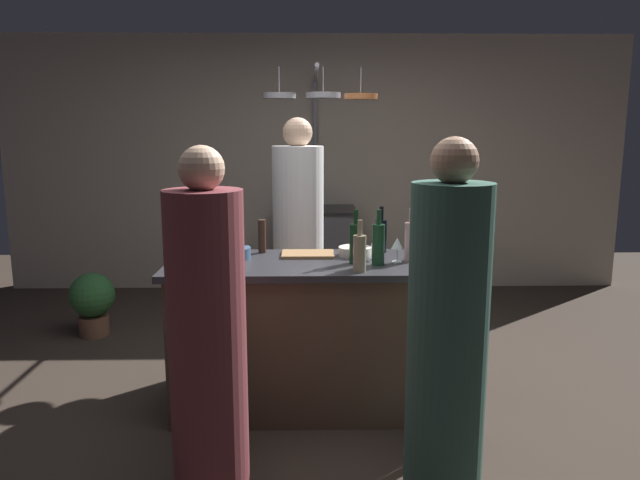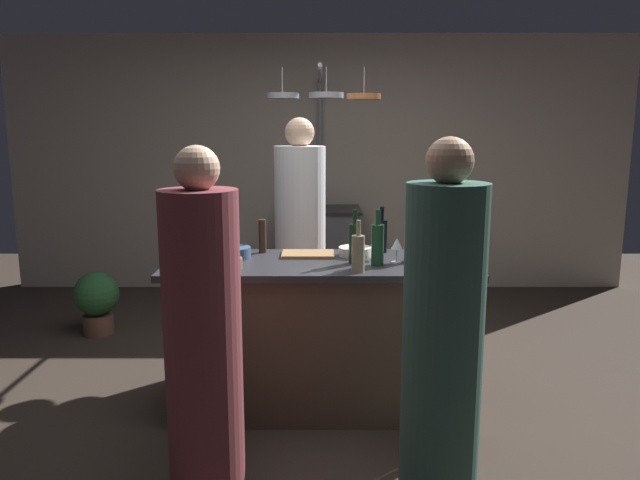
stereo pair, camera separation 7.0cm
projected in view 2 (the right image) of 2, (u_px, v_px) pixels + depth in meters
The scene contains 24 objects.
ground_plane at pixel (320, 404), 3.71m from camera, with size 9.00×9.00×0.00m, color #382D26.
back_wall at pixel (320, 164), 6.28m from camera, with size 6.40×0.16×2.60m, color #BCAD99.
kitchen_island at pixel (320, 334), 3.63m from camera, with size 1.80×0.72×0.90m.
stove_range at pixel (320, 252), 6.04m from camera, with size 0.80×0.64×0.89m.
chef at pixel (300, 248), 4.41m from camera, with size 0.37×0.37×1.75m.
bar_stool_right at pixel (430, 389), 3.03m from camera, with size 0.28×0.28×0.68m.
guest_right at pixel (442, 343), 2.59m from camera, with size 0.35×0.35×1.64m.
bar_stool_left at pixel (216, 390), 3.03m from camera, with size 0.28×0.28×0.68m.
guest_left at pixel (203, 344), 2.63m from camera, with size 0.34×0.34×1.61m.
overhead_pot_rack at pixel (323, 122), 5.21m from camera, with size 0.92×1.44×2.17m.
potted_plant at pixel (97, 299), 4.93m from camera, with size 0.36×0.36×0.52m.
cutting_board at pixel (308, 254), 3.71m from camera, with size 0.32×0.22×0.02m, color #997047.
pepper_mill at pixel (262, 236), 3.78m from camera, with size 0.05×0.05×0.21m, color #382319.
wine_bottle_rose at pixel (410, 241), 3.53m from camera, with size 0.07×0.07×0.31m.
wine_bottle_green at pixel (378, 244), 3.43m from camera, with size 0.07×0.07×0.32m.
wine_bottle_dark at pixel (382, 235), 3.79m from camera, with size 0.07×0.07×0.29m.
wine_bottle_white at pixel (358, 253), 3.27m from camera, with size 0.07×0.07×0.29m.
wine_bottle_red at pixel (355, 243), 3.48m from camera, with size 0.07×0.07×0.31m.
wine_glass_near_right_guest at pixel (397, 245), 3.49m from camera, with size 0.07×0.07×0.15m.
wine_glass_near_left_guest at pixel (433, 241), 3.62m from camera, with size 0.07×0.07×0.15m.
wine_glass_by_chef at pixel (376, 242), 3.58m from camera, with size 0.07×0.07×0.15m.
mixing_bowl_blue at pixel (233, 252), 3.63m from camera, with size 0.21×0.21×0.07m, color #334C6B.
mixing_bowl_ceramic at pixel (355, 251), 3.69m from camera, with size 0.20×0.20×0.06m, color silver.
mixing_bowl_wooden at pixel (228, 263), 3.36m from camera, with size 0.16×0.16×0.06m, color brown.
Camera 2 is at (-0.00, -3.46, 1.67)m, focal length 33.80 mm.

